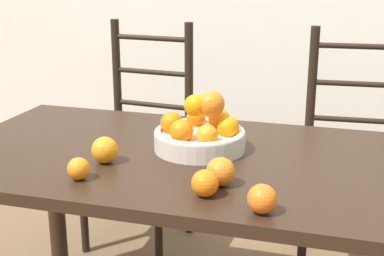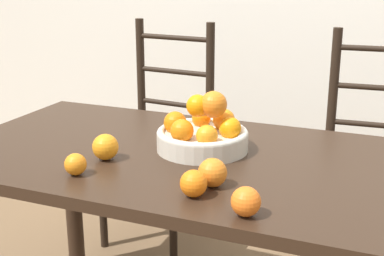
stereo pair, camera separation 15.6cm
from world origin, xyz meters
The scene contains 9 objects.
dining_table centered at (0.00, 0.00, 0.64)m, with size 1.63×0.81×0.74m.
fruit_bowl centered at (-0.04, 0.05, 0.80)m, with size 0.28×0.28×0.19m.
orange_loose_0 centered at (-0.28, -0.27, 0.77)m, with size 0.06×0.06×0.06m.
orange_loose_1 centered at (-0.27, -0.14, 0.78)m, with size 0.08×0.08×0.08m.
orange_loose_2 centered at (0.07, -0.28, 0.77)m, with size 0.07×0.07×0.07m.
orange_loose_3 centered at (0.22, -0.34, 0.78)m, with size 0.07×0.07×0.07m.
orange_loose_4 centered at (0.09, -0.21, 0.78)m, with size 0.08×0.08×0.08m.
chair_left centered at (-0.52, 0.75, 0.49)m, with size 0.45×0.44×1.04m.
chair_right centered at (0.44, 0.75, 0.49)m, with size 0.45×0.43×1.04m.
Camera 2 is at (0.53, -1.41, 1.29)m, focal length 50.00 mm.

